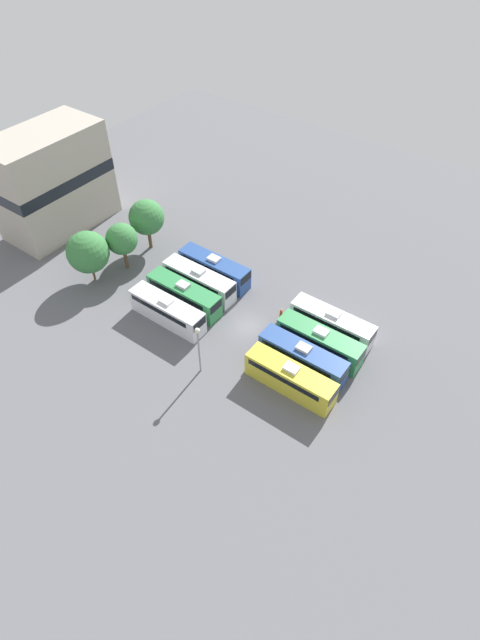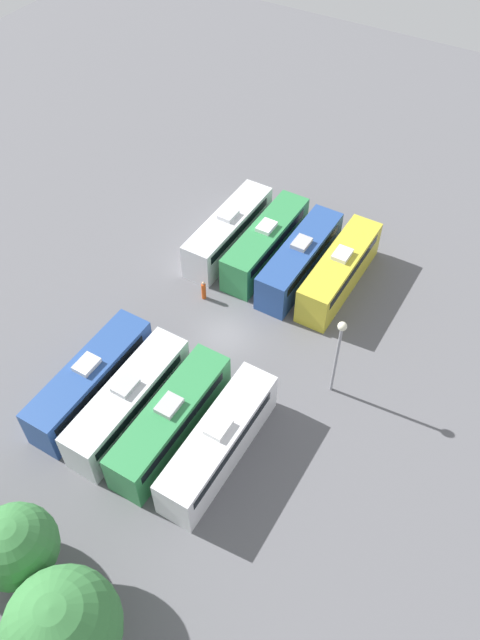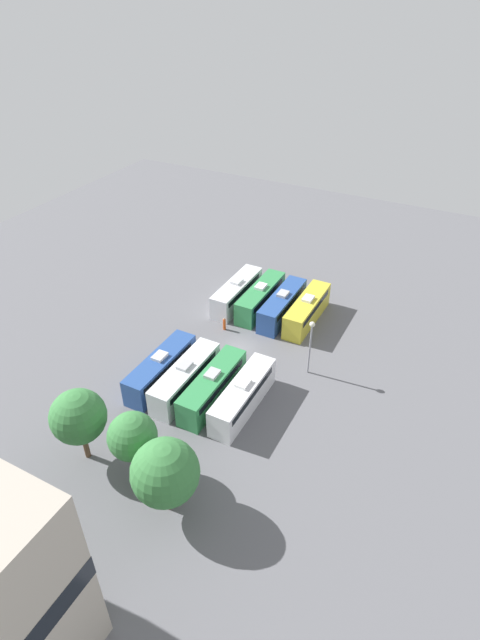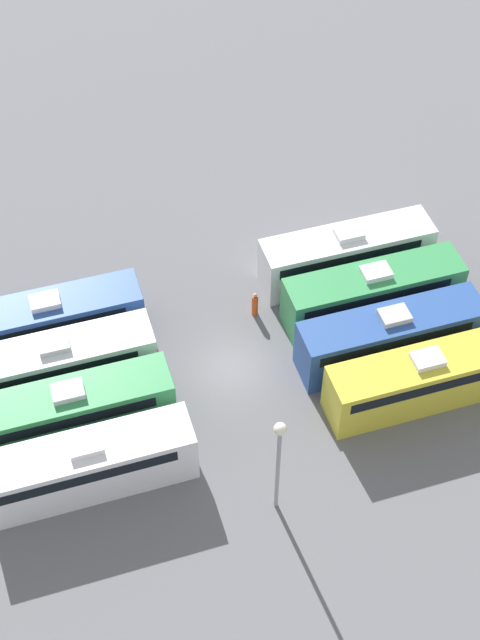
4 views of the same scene
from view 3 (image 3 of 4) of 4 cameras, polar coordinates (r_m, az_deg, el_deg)
ground_plane at (r=59.64m, az=-0.04°, el=-3.20°), size 110.17×110.17×0.00m
bus_0 at (r=63.80m, az=7.67°, el=1.21°), size 2.55×10.35×3.54m
bus_1 at (r=64.40m, az=4.85°, el=1.77°), size 2.55×10.35×3.54m
bus_2 at (r=65.76m, az=2.35°, el=2.64°), size 2.55×10.35×3.54m
bus_3 at (r=66.84m, az=-0.37°, el=3.25°), size 2.55×10.35×3.54m
bus_4 at (r=50.90m, az=0.34°, el=-8.58°), size 2.55×10.35×3.54m
bus_5 at (r=51.99m, az=-3.15°, el=-7.52°), size 2.55×10.35×3.54m
bus_6 at (r=53.22m, az=-6.25°, el=-6.53°), size 2.55×10.35×3.54m
bus_7 at (r=54.72m, az=-9.03°, el=-5.44°), size 2.55×10.35×3.54m
worker_person at (r=62.26m, az=-1.80°, el=-0.46°), size 0.36×0.36×1.71m
light_pole at (r=53.79m, az=8.10°, el=-2.08°), size 0.60×0.60×6.86m
tree_0 at (r=41.21m, az=-8.55°, el=-16.85°), size 5.54×5.54×7.41m
tree_1 at (r=43.90m, az=-12.19°, el=-12.89°), size 4.26×4.26×6.96m
tree_2 at (r=46.29m, az=-17.99°, el=-10.47°), size 4.96×4.96×7.59m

